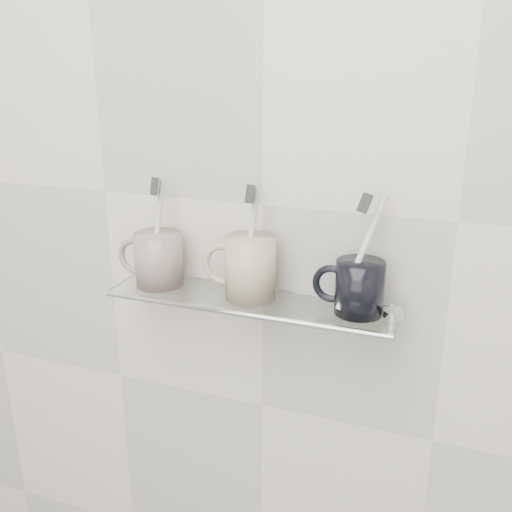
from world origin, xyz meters
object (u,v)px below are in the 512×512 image
at_px(shelf_glass, 250,301).
at_px(mug_center, 250,268).
at_px(mug_left, 159,259).
at_px(mug_right, 360,287).

distance_m(shelf_glass, mug_center, 0.06).
height_order(mug_left, mug_right, mug_left).
bearing_deg(mug_center, shelf_glass, -75.90).
bearing_deg(mug_right, mug_center, -168.53).
bearing_deg(mug_left, shelf_glass, -17.81).
bearing_deg(mug_center, mug_left, 179.94).
bearing_deg(shelf_glass, mug_left, 178.39).
height_order(shelf_glass, mug_center, mug_center).
bearing_deg(mug_center, mug_right, -0.06).
xyz_separation_m(shelf_glass, mug_center, (-0.00, 0.00, 0.06)).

